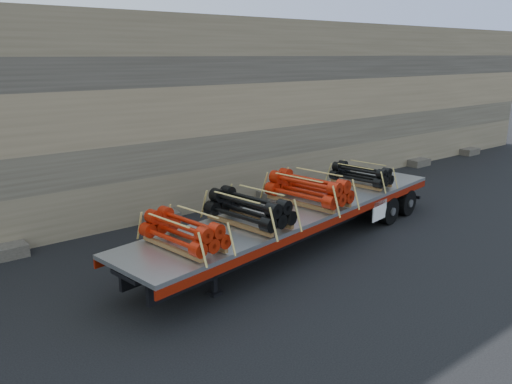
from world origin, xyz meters
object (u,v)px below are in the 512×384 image
bundle_midfront (249,210)px  bundle_rear (361,175)px  bundle_front (184,232)px  bundle_midrear (308,190)px  trailer (298,226)px

bundle_midfront → bundle_rear: (5.62, 0.93, -0.06)m
bundle_front → bundle_midrear: bundle_midrear is taller
bundle_midrear → bundle_rear: bearing=0.0°
bundle_front → bundle_midfront: size_ratio=0.91×
bundle_midfront → bundle_rear: size_ratio=1.17×
bundle_front → bundle_midfront: 2.25m
bundle_midfront → trailer: bearing=-0.0°
bundle_front → bundle_rear: (7.84, 1.30, -0.02)m
bundle_midrear → bundle_rear: (3.02, 0.50, -0.09)m
trailer → bundle_midfront: (-2.15, -0.36, 1.03)m
bundle_front → bundle_midfront: (2.22, 0.37, 0.04)m
bundle_front → bundle_midrear: size_ratio=0.86×
bundle_midrear → bundle_rear: bundle_midrear is taller
bundle_rear → bundle_front: bearing=-180.0°
bundle_midrear → bundle_rear: size_ratio=1.24×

